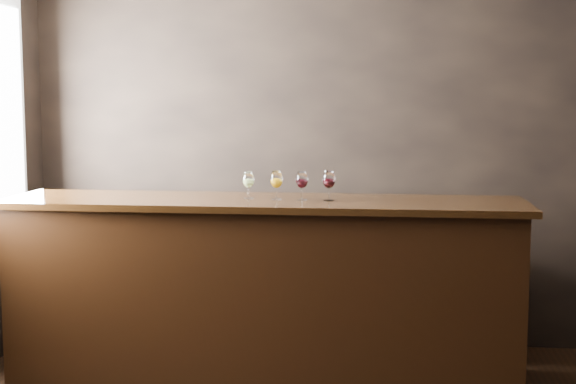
# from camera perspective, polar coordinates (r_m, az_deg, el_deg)

# --- Properties ---
(room_shell) EXTENTS (5.02, 4.52, 2.81)m
(room_shell) POSITION_cam_1_polar(r_m,az_deg,el_deg) (3.88, 0.11, 6.32)
(room_shell) COLOR black
(room_shell) RESTS_ON ground
(bar_counter) EXTENTS (3.28, 0.77, 1.14)m
(bar_counter) POSITION_cam_1_polar(r_m,az_deg,el_deg) (5.30, -1.80, -7.14)
(bar_counter) COLOR black
(bar_counter) RESTS_ON ground
(bar_top) EXTENTS (3.39, 0.84, 0.04)m
(bar_top) POSITION_cam_1_polar(r_m,az_deg,el_deg) (5.19, -1.82, -0.76)
(bar_top) COLOR black
(bar_top) RESTS_ON bar_counter
(back_bar_shelf) EXTENTS (2.17, 0.40, 0.78)m
(back_bar_shelf) POSITION_cam_1_polar(r_m,az_deg,el_deg) (5.96, 3.08, -7.40)
(back_bar_shelf) COLOR black
(back_bar_shelf) RESTS_ON ground
(glass_white) EXTENTS (0.08, 0.08, 0.18)m
(glass_white) POSITION_cam_1_polar(r_m,az_deg,el_deg) (5.21, -2.84, 0.83)
(glass_white) COLOR white
(glass_white) RESTS_ON bar_top
(glass_amber) EXTENTS (0.08, 0.08, 0.19)m
(glass_amber) POSITION_cam_1_polar(r_m,az_deg,el_deg) (5.16, -0.83, 0.86)
(glass_amber) COLOR white
(glass_amber) RESTS_ON bar_top
(glass_red_a) EXTENTS (0.08, 0.08, 0.19)m
(glass_red_a) POSITION_cam_1_polar(r_m,az_deg,el_deg) (5.14, 1.00, 0.83)
(glass_red_a) COLOR white
(glass_red_a) RESTS_ON bar_top
(glass_red_b) EXTENTS (0.08, 0.08, 0.19)m
(glass_red_b) POSITION_cam_1_polar(r_m,az_deg,el_deg) (5.12, 2.93, 0.85)
(glass_red_b) COLOR white
(glass_red_b) RESTS_ON bar_top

